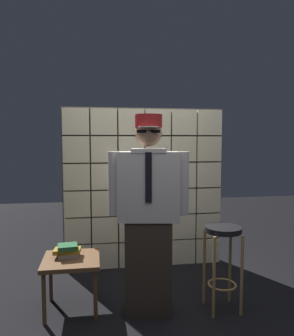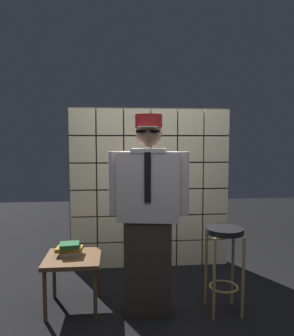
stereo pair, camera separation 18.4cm
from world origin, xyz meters
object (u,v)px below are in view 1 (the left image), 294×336
(standing_person, at_px, (148,212))
(side_table, at_px, (71,265))
(coffee_mug, at_px, (63,253))
(book_stack, at_px, (68,251))
(bar_stool, at_px, (223,248))

(standing_person, distance_m, side_table, 0.89)
(standing_person, bearing_deg, coffee_mug, 175.38)
(standing_person, xyz_separation_m, book_stack, (-0.74, 0.21, -0.39))
(side_table, bearing_deg, book_stack, 128.21)
(bar_stool, bearing_deg, coffee_mug, 171.49)
(bar_stool, xyz_separation_m, book_stack, (-1.44, 0.24, -0.03))
(standing_person, height_order, bar_stool, standing_person)
(book_stack, bearing_deg, coffee_mug, -152.39)
(bar_stool, bearing_deg, standing_person, 177.42)
(book_stack, distance_m, coffee_mug, 0.05)
(standing_person, height_order, book_stack, standing_person)
(book_stack, xyz_separation_m, coffee_mug, (-0.04, -0.02, -0.01))
(side_table, xyz_separation_m, coffee_mug, (-0.08, 0.02, 0.11))
(book_stack, height_order, coffee_mug, book_stack)
(standing_person, distance_m, book_stack, 0.86)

